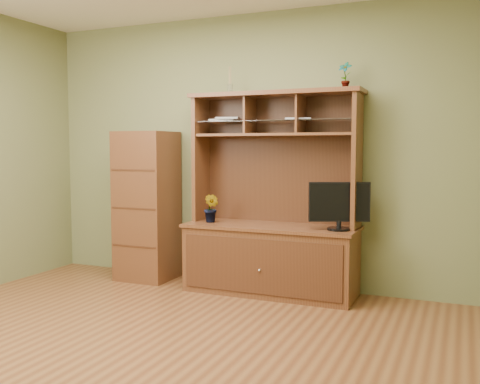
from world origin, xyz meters
The scene contains 8 objects.
room centered at (0.00, 0.00, 1.35)m, with size 4.54×4.04×2.74m.
media_hutch centered at (0.36, 1.73, 0.52)m, with size 1.66×0.61×1.90m.
monitor centered at (1.02, 1.64, 0.87)m, with size 0.51×0.25×0.43m.
orchid_plant centered at (-0.23, 1.65, 0.79)m, with size 0.15×0.12×0.28m, color #366121.
top_plant centered at (1.02, 1.80, 2.02)m, with size 0.13×0.09×0.24m, color #2A6523.
reed_diffuser centered at (-0.10, 1.80, 2.00)m, with size 0.05×0.05×0.26m.
magazines centered at (0.08, 1.80, 1.65)m, with size 1.07×0.26×0.04m.
side_cabinet centered at (-1.02, 1.73, 0.77)m, with size 0.55×0.50×1.54m.
Camera 1 is at (2.04, -3.00, 1.38)m, focal length 40.00 mm.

